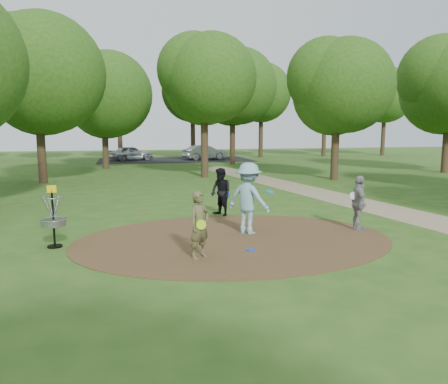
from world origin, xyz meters
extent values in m
plane|color=#2D5119|center=(0.00, 0.00, 0.00)|extent=(100.00, 100.00, 0.00)
cylinder|color=#47301C|center=(0.00, 0.00, 0.01)|extent=(8.40, 8.40, 0.02)
cube|color=#8C7A5B|center=(6.50, 2.00, 0.01)|extent=(7.55, 39.89, 0.01)
cube|color=black|center=(2.00, 30.00, 0.00)|extent=(14.00, 8.00, 0.01)
imported|color=brown|center=(-1.17, -1.43, 0.77)|extent=(0.67, 0.62, 1.53)
cylinder|color=#B8EF1A|center=(-1.16, -1.58, 0.81)|extent=(0.22, 0.07, 0.22)
imported|color=#7DACBA|center=(0.55, 0.57, 0.99)|extent=(1.39, 1.45, 1.98)
cylinder|color=#0B80C9|center=(1.19, 0.63, 1.15)|extent=(0.31, 0.31, 0.08)
imported|color=black|center=(0.35, 3.19, 0.80)|extent=(0.88, 0.97, 1.61)
cylinder|color=#0B25C6|center=(0.57, 3.23, 0.71)|extent=(0.23, 0.12, 0.22)
imported|color=gray|center=(3.74, 0.25, 0.79)|extent=(0.54, 0.98, 1.58)
cylinder|color=silver|center=(3.56, 0.27, 1.01)|extent=(0.22, 0.06, 0.22)
cylinder|color=blue|center=(0.11, -1.15, 0.03)|extent=(0.22, 0.22, 0.02)
cylinder|color=#B51240|center=(-0.60, 1.95, 0.03)|extent=(0.22, 0.22, 0.02)
imported|color=#B6B9BF|center=(-2.02, 30.04, 0.67)|extent=(4.20, 2.54, 1.34)
imported|color=#929399|center=(4.75, 29.62, 0.68)|extent=(4.35, 2.51, 1.36)
cylinder|color=black|center=(-4.50, 0.30, 0.68)|extent=(0.05, 0.05, 1.35)
cylinder|color=black|center=(-4.50, 0.30, 0.02)|extent=(0.36, 0.36, 0.04)
cylinder|color=gray|center=(-4.50, 0.30, 0.62)|extent=(0.60, 0.60, 0.16)
torus|color=gray|center=(-4.50, 0.30, 0.70)|extent=(0.63, 0.63, 0.03)
torus|color=gray|center=(-4.50, 0.30, 1.25)|extent=(0.58, 0.58, 0.02)
cube|color=yellow|center=(-4.50, 0.30, 1.45)|extent=(0.22, 0.02, 0.18)
cylinder|color=#332316|center=(-7.00, 14.00, 1.90)|extent=(0.44, 0.44, 3.80)
sphere|color=#254612|center=(-7.00, 14.00, 5.51)|extent=(6.20, 6.20, 6.20)
cylinder|color=#332316|center=(2.00, 15.00, 2.09)|extent=(0.44, 0.44, 4.18)
sphere|color=#254612|center=(2.00, 15.00, 5.62)|extent=(5.22, 5.22, 5.22)
cylinder|color=#332316|center=(9.00, 12.00, 1.80)|extent=(0.44, 0.44, 3.61)
sphere|color=#254612|center=(9.00, 12.00, 5.05)|extent=(5.24, 5.24, 5.24)
cylinder|color=#332316|center=(-4.00, 22.00, 1.71)|extent=(0.44, 0.44, 3.42)
sphere|color=#254612|center=(-4.00, 22.00, 5.10)|extent=(6.10, 6.10, 6.10)
cylinder|color=#332316|center=(6.00, 24.00, 2.19)|extent=(0.44, 0.44, 4.37)
sphere|color=#254612|center=(6.00, 24.00, 6.06)|extent=(6.15, 6.15, 6.15)
cylinder|color=#332316|center=(18.00, 14.00, 1.90)|extent=(0.44, 0.44, 3.80)
camera|label=1|loc=(-2.79, -10.84, 2.90)|focal=35.00mm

